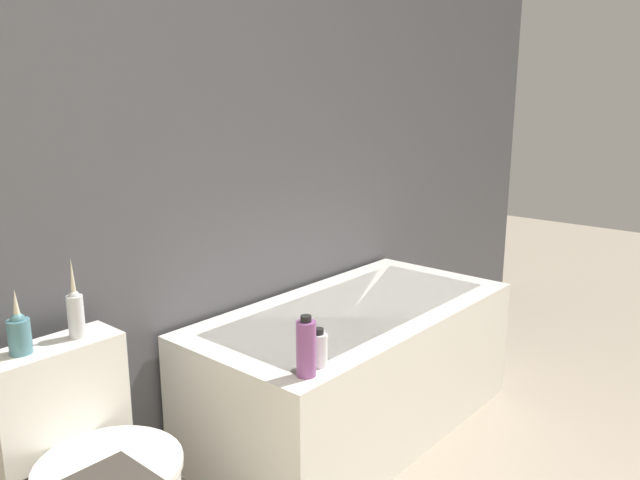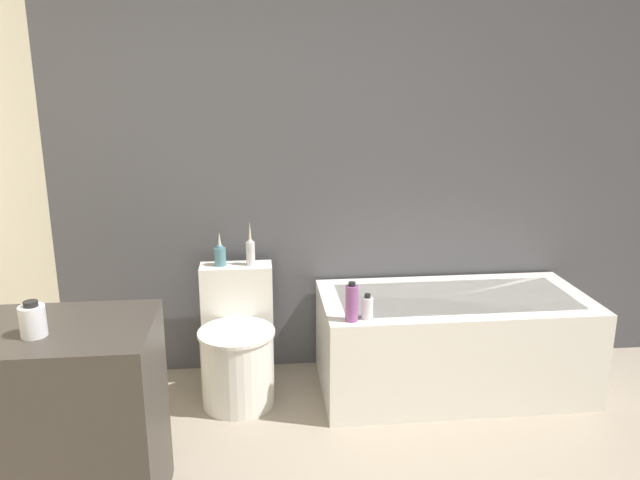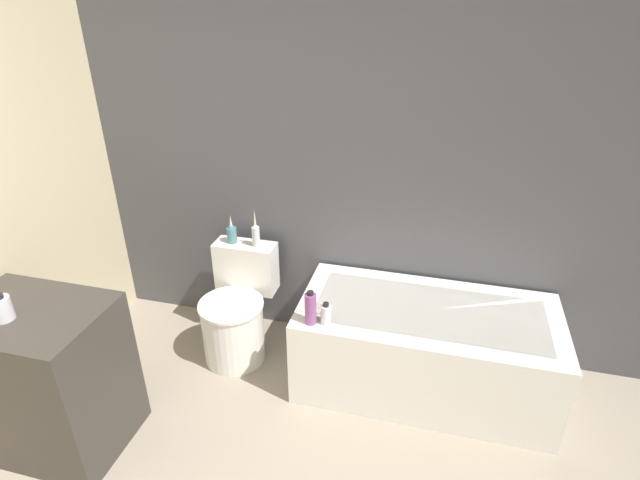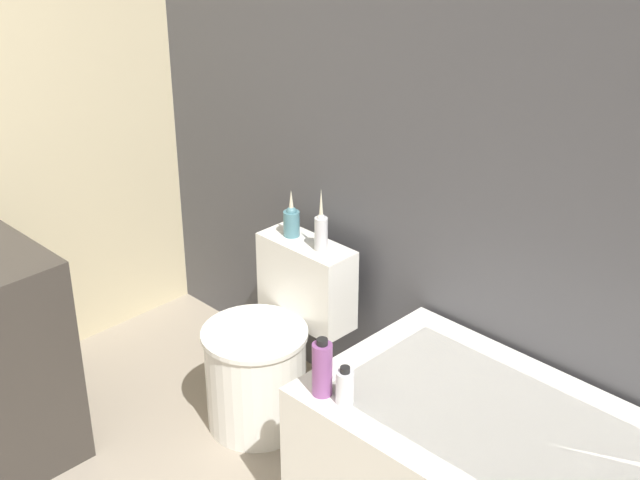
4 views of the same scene
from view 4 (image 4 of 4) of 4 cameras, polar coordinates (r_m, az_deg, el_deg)
name	(u,v)px [view 4 (image 4 of 4)]	position (r m, az deg, el deg)	size (l,w,h in m)	color
wall_back_tiled	(432,118)	(3.18, 7.17, 7.77)	(6.40, 0.06, 2.60)	#4C4C51
toilet	(269,352)	(3.62, -3.28, -7.20)	(0.42, 0.58, 0.72)	white
vase_gold	(291,220)	(3.57, -1.84, 1.28)	(0.07, 0.07, 0.20)	teal
vase_silver	(321,230)	(3.44, 0.07, 0.65)	(0.05, 0.05, 0.26)	silver
shampoo_bottle_tall	(322,369)	(2.88, 0.14, -8.23)	(0.07, 0.07, 0.21)	#8C4C8C
shampoo_bottle_short	(345,387)	(2.87, 1.60, -9.36)	(0.06, 0.06, 0.14)	silver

